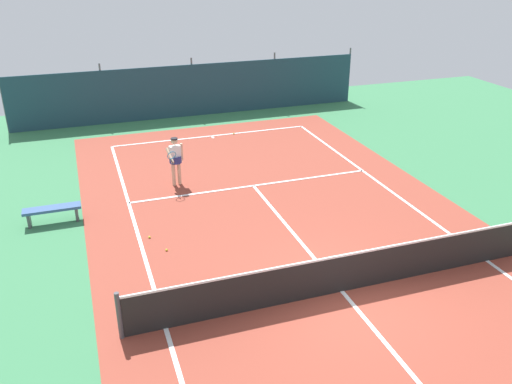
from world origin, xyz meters
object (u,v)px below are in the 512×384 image
tennis_ball_near_player (234,134)px  tennis_ball_by_sideline (149,237)px  courtside_bench (52,211)px  tennis_player (175,158)px  tennis_net (343,273)px  tennis_ball_midcourt (167,250)px

tennis_ball_near_player → tennis_ball_by_sideline: (-4.80, -7.86, 0.00)m
courtside_bench → tennis_ball_near_player: bearing=39.7°
tennis_player → courtside_bench: (-3.92, -1.55, -0.59)m
courtside_bench → tennis_net: bearing=-42.6°
tennis_net → tennis_ball_by_sideline: size_ratio=153.33×
tennis_ball_near_player → courtside_bench: (-7.27, -6.04, 0.34)m
tennis_player → tennis_ball_near_player: bearing=-137.9°
tennis_ball_by_sideline → tennis_ball_near_player: bearing=58.6°
tennis_net → tennis_ball_midcourt: bearing=138.3°
tennis_player → courtside_bench: 4.25m
tennis_ball_midcourt → tennis_player: bearing=75.0°
tennis_net → tennis_ball_near_player: (0.96, 11.83, -0.48)m
tennis_ball_by_sideline → courtside_bench: courtside_bench is taller
tennis_player → tennis_ball_midcourt: size_ratio=24.85×
tennis_player → tennis_ball_by_sideline: size_ratio=24.85×
tennis_net → tennis_ball_midcourt: (-3.52, 3.14, -0.48)m
tennis_net → courtside_bench: tennis_net is taller
tennis_net → tennis_ball_near_player: bearing=85.4°
tennis_ball_by_sideline → courtside_bench: (-2.47, 1.82, 0.34)m
courtside_bench → tennis_player: bearing=21.5°
courtside_bench → tennis_ball_midcourt: bearing=-43.5°
tennis_ball_near_player → tennis_ball_midcourt: same height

